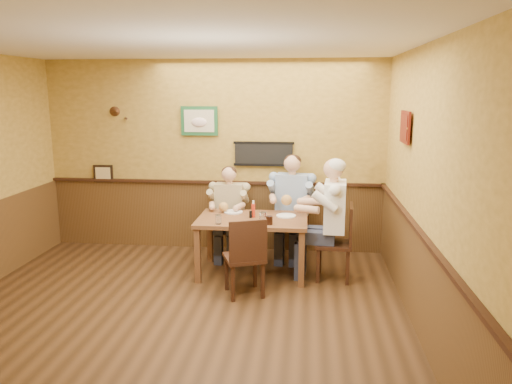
% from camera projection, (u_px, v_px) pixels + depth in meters
% --- Properties ---
extents(room, '(5.02, 5.03, 2.81)m').
position_uv_depth(room, '(183.00, 158.00, 5.02)').
color(room, '#321F0F').
rests_on(room, ground).
extents(dining_table, '(1.40, 0.90, 0.75)m').
position_uv_depth(dining_table, '(253.00, 225.00, 6.41)').
color(dining_table, brown).
rests_on(dining_table, ground).
extents(chair_back_left, '(0.40, 0.40, 0.83)m').
position_uv_depth(chair_back_left, '(230.00, 229.00, 7.13)').
color(chair_back_left, '#361D11').
rests_on(chair_back_left, ground).
extents(chair_back_right, '(0.48, 0.48, 0.93)m').
position_uv_depth(chair_back_right, '(292.00, 225.00, 7.11)').
color(chair_back_right, '#361D11').
rests_on(chair_back_right, ground).
extents(chair_right_end, '(0.48, 0.48, 0.97)m').
position_uv_depth(chair_right_end, '(334.00, 242.00, 6.26)').
color(chair_right_end, '#361D11').
rests_on(chair_right_end, ground).
extents(chair_near_side, '(0.56, 0.56, 0.94)m').
position_uv_depth(chair_near_side, '(244.00, 256.00, 5.78)').
color(chair_near_side, '#361D11').
rests_on(chair_near_side, ground).
extents(diner_tan_shirt, '(0.57, 0.57, 1.18)m').
position_uv_depth(diner_tan_shirt, '(230.00, 217.00, 7.10)').
color(diner_tan_shirt, tan).
rests_on(diner_tan_shirt, ground).
extents(diner_blue_polo, '(0.69, 0.69, 1.33)m').
position_uv_depth(diner_blue_polo, '(292.00, 212.00, 7.07)').
color(diner_blue_polo, '#86A1CA').
rests_on(diner_blue_polo, ground).
extents(diner_white_elder, '(0.68, 0.68, 1.38)m').
position_uv_depth(diner_white_elder, '(334.00, 226.00, 6.22)').
color(diner_white_elder, white).
rests_on(diner_white_elder, ground).
extents(water_glass_left, '(0.09, 0.09, 0.11)m').
position_uv_depth(water_glass_left, '(218.00, 219.00, 6.09)').
color(water_glass_left, white).
rests_on(water_glass_left, dining_table).
extents(water_glass_mid, '(0.11, 0.11, 0.14)m').
position_uv_depth(water_glass_mid, '(263.00, 218.00, 6.13)').
color(water_glass_mid, silver).
rests_on(water_glass_mid, dining_table).
extents(cola_tumbler, '(0.08, 0.08, 0.10)m').
position_uv_depth(cola_tumbler, '(269.00, 220.00, 6.07)').
color(cola_tumbler, black).
rests_on(cola_tumbler, dining_table).
extents(hot_sauce_bottle, '(0.05, 0.05, 0.20)m').
position_uv_depth(hot_sauce_bottle, '(253.00, 210.00, 6.40)').
color(hot_sauce_bottle, red).
rests_on(hot_sauce_bottle, dining_table).
extents(salt_shaker, '(0.04, 0.04, 0.08)m').
position_uv_depth(salt_shaker, '(252.00, 214.00, 6.45)').
color(salt_shaker, white).
rests_on(salt_shaker, dining_table).
extents(pepper_shaker, '(0.05, 0.05, 0.09)m').
position_uv_depth(pepper_shaker, '(251.00, 214.00, 6.39)').
color(pepper_shaker, black).
rests_on(pepper_shaker, dining_table).
extents(plate_far_left, '(0.28, 0.28, 0.02)m').
position_uv_depth(plate_far_left, '(233.00, 212.00, 6.67)').
color(plate_far_left, silver).
rests_on(plate_far_left, dining_table).
extents(plate_far_right, '(0.33, 0.33, 0.02)m').
position_uv_depth(plate_far_right, '(286.00, 216.00, 6.47)').
color(plate_far_right, white).
rests_on(plate_far_right, dining_table).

